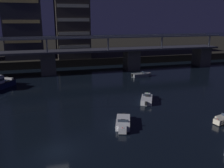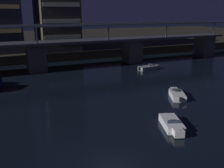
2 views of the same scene
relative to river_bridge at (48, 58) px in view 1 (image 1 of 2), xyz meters
The scene contains 8 objects.
ground_plane 38.47m from the river_bridge, 90.00° to the right, with size 400.00×400.00×0.00m, color black.
far_riverbank 48.10m from the river_bridge, 90.00° to the left, with size 240.00×80.00×2.20m, color black.
river_bridge is the anchor object (origin of this frame).
tower_west_tall 21.56m from the river_bridge, 110.26° to the left, with size 10.60×12.53×27.68m.
tower_central 18.59m from the river_bridge, 62.20° to the left, with size 9.65×13.63×19.47m.
speedboat_near_right 23.76m from the river_bridge, 21.53° to the right, with size 5.23×2.10×1.16m.
speedboat_mid_left 30.69m from the river_bridge, 59.02° to the right, with size 3.40×4.94×1.16m.
speedboat_mid_right 35.41m from the river_bridge, 75.53° to the right, with size 3.03×5.11×1.16m.
Camera 1 is at (-0.34, -23.13, 13.56)m, focal length 37.97 mm.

